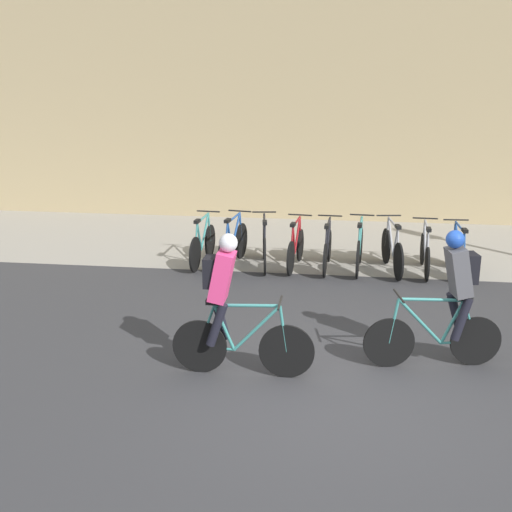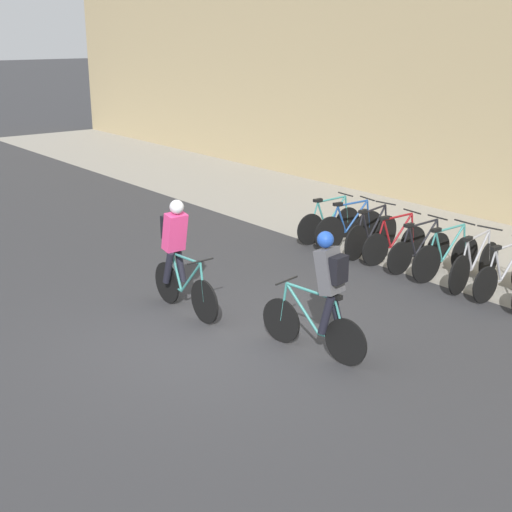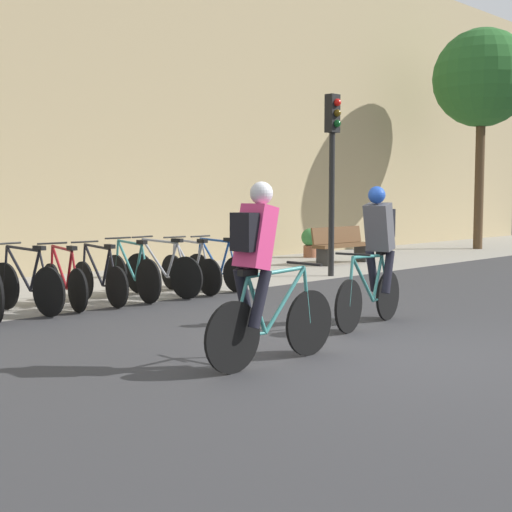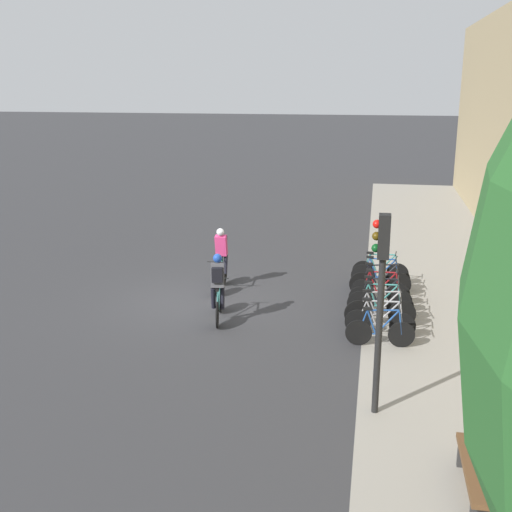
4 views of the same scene
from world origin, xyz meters
The scene contains 12 objects.
ground centered at (0.00, 0.00, 0.00)m, with size 200.00×200.00×0.00m, color #333335.
kerb_strip centered at (0.00, 6.75, 0.00)m, with size 44.00×4.50×0.01m, color gray.
cyclist_pink centered at (-1.35, 0.37, 0.95)m, with size 1.75×0.46×1.78m.
cyclist_grey centered at (1.33, 0.95, 0.95)m, with size 1.73×0.55×1.76m.
parked_bike_0 centered at (-2.64, 4.90, 0.39)m, with size 0.46×1.65×0.96m.
parked_bike_1 centered at (-2.05, 4.90, 0.41)m, with size 0.46×1.68×0.99m.
parked_bike_2 centered at (-1.45, 4.90, 0.41)m, with size 0.46×1.71×0.98m.
parked_bike_3 centered at (-0.86, 4.90, 0.38)m, with size 0.46×1.57×0.95m.
parked_bike_4 centered at (-0.26, 4.90, 0.38)m, with size 0.46×1.64×0.94m.
parked_bike_5 centered at (0.33, 4.90, 0.41)m, with size 0.46×1.67×0.98m.
parked_bike_6 centered at (0.93, 4.90, 0.41)m, with size 0.46×1.73×0.97m.
parked_bike_7 centered at (1.52, 4.90, 0.38)m, with size 0.46×1.65×0.94m.
Camera 2 is at (7.66, -5.25, 4.23)m, focal length 50.00 mm.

